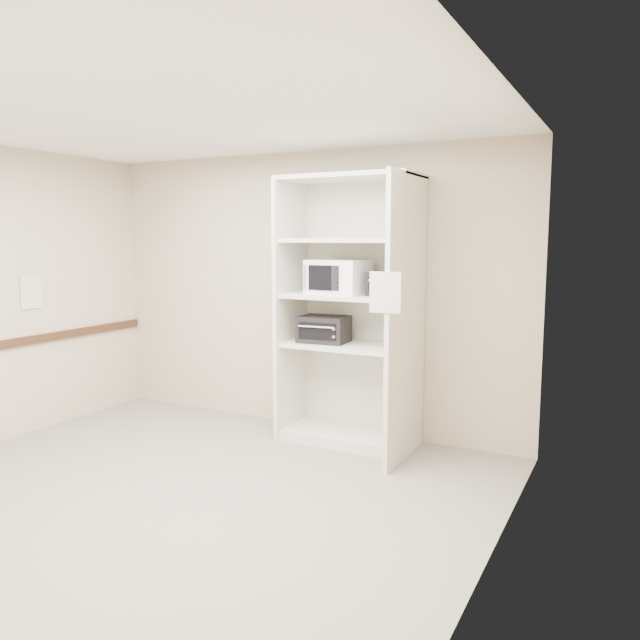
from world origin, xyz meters
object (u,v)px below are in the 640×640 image
at_px(toaster_oven_upper, 390,284).
at_px(toaster_oven_lower, 324,329).
at_px(shelving_unit, 354,321).
at_px(microwave, 339,277).

xyz_separation_m(toaster_oven_upper, toaster_oven_lower, (-0.62, -0.05, -0.43)).
relative_size(toaster_oven_upper, toaster_oven_lower, 0.83).
distance_m(shelving_unit, toaster_oven_upper, 0.48).
bearing_deg(toaster_oven_upper, microwave, 178.07).
relative_size(shelving_unit, microwave, 4.74).
distance_m(toaster_oven_upper, toaster_oven_lower, 0.76).
bearing_deg(microwave, shelving_unit, 11.35).
distance_m(microwave, toaster_oven_lower, 0.50).
height_order(shelving_unit, toaster_oven_upper, shelving_unit).
bearing_deg(microwave, toaster_oven_lower, -165.08).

